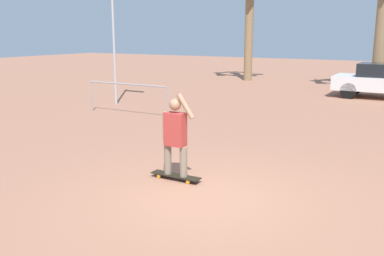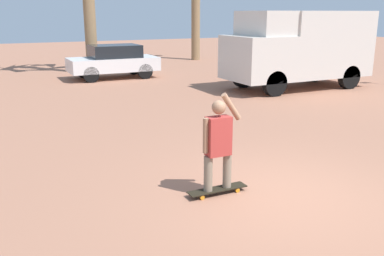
% 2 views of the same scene
% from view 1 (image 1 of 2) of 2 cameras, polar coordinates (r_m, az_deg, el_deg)
% --- Properties ---
extents(ground_plane, '(80.00, 80.00, 0.00)m').
position_cam_1_polar(ground_plane, '(7.28, 1.95, -9.37)').
color(ground_plane, '#A36B51').
extents(skateboard, '(1.01, 0.23, 0.09)m').
position_cam_1_polar(skateboard, '(8.15, -2.19, -6.39)').
color(skateboard, black).
rests_on(skateboard, ground_plane).
extents(person_skateboarder, '(0.67, 0.22, 1.57)m').
position_cam_1_polar(person_skateboarder, '(7.92, -2.24, -0.67)').
color(person_skateboarder, gray).
rests_on(person_skateboarder, skateboard).
extents(parked_car_white, '(3.88, 1.83, 1.47)m').
position_cam_1_polar(parked_car_white, '(19.90, 24.15, 5.86)').
color(parked_car_white, black).
rests_on(parked_car_white, ground_plane).
extents(flagpole, '(1.15, 0.12, 6.61)m').
position_cam_1_polar(flagpole, '(16.79, -10.27, 16.35)').
color(flagpole, '#B7B7BC').
rests_on(flagpole, ground_plane).
extents(plaza_railing_segment, '(3.21, 0.05, 1.08)m').
position_cam_1_polar(plaza_railing_segment, '(14.55, -8.70, 5.11)').
color(plaza_railing_segment, '#99999E').
rests_on(plaza_railing_segment, ground_plane).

